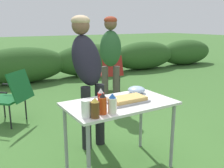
# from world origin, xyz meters

# --- Properties ---
(ground_plane) EXTENTS (60.00, 60.00, 0.00)m
(ground_plane) POSITION_xyz_m (0.00, 0.00, 0.00)
(ground_plane) COLOR #3D6B2D
(shrub_hedge) EXTENTS (14.40, 0.90, 0.93)m
(shrub_hedge) POSITION_xyz_m (-0.00, 4.63, 0.47)
(shrub_hedge) COLOR #2D5623
(shrub_hedge) RESTS_ON ground
(folding_table) EXTENTS (1.10, 0.64, 0.74)m
(folding_table) POSITION_xyz_m (0.00, 0.00, 0.66)
(folding_table) COLOR silver
(folding_table) RESTS_ON ground
(food_tray) EXTENTS (0.41, 0.23, 0.06)m
(food_tray) POSITION_xyz_m (0.07, -0.04, 0.77)
(food_tray) COLOR #9E9EA3
(food_tray) RESTS_ON folding_table
(plate_stack) EXTENTS (0.20, 0.20, 0.03)m
(plate_stack) POSITION_xyz_m (-0.24, 0.09, 0.75)
(plate_stack) COLOR white
(plate_stack) RESTS_ON folding_table
(mixing_bowl) EXTENTS (0.20, 0.20, 0.08)m
(mixing_bowl) POSITION_xyz_m (0.35, 0.19, 0.78)
(mixing_bowl) COLOR #99B2CC
(mixing_bowl) RESTS_ON folding_table
(paper_cup_stack) EXTENTS (0.08, 0.08, 0.15)m
(paper_cup_stack) POSITION_xyz_m (-0.47, -0.20, 0.82)
(paper_cup_stack) COLOR white
(paper_cup_stack) RESTS_ON folding_table
(mayo_bottle) EXTENTS (0.08, 0.08, 0.19)m
(mayo_bottle) POSITION_xyz_m (-0.23, -0.24, 0.83)
(mayo_bottle) COLOR silver
(mayo_bottle) RESTS_ON folding_table
(bbq_sauce_bottle) EXTENTS (0.07, 0.07, 0.13)m
(bbq_sauce_bottle) POSITION_xyz_m (-0.37, -0.15, 0.80)
(bbq_sauce_bottle) COLOR #562314
(bbq_sauce_bottle) RESTS_ON folding_table
(hot_sauce_bottle) EXTENTS (0.07, 0.07, 0.19)m
(hot_sauce_bottle) POSITION_xyz_m (-0.31, -0.20, 0.83)
(hot_sauce_bottle) COLOR #CC4214
(hot_sauce_bottle) RESTS_ON folding_table
(beer_bottle) EXTENTS (0.08, 0.08, 0.18)m
(beer_bottle) POSITION_xyz_m (-0.41, -0.25, 0.82)
(beer_bottle) COLOR brown
(beer_bottle) RESTS_ON folding_table
(ketchup_bottle) EXTENTS (0.06, 0.06, 0.20)m
(ketchup_bottle) POSITION_xyz_m (-0.26, -0.09, 0.84)
(ketchup_bottle) COLOR red
(ketchup_bottle) RESTS_ON folding_table
(standing_person_in_dark_puffer) EXTENTS (0.42, 0.52, 1.62)m
(standing_person_in_dark_puffer) POSITION_xyz_m (-0.02, 0.70, 1.01)
(standing_person_in_dark_puffer) COLOR black
(standing_person_in_dark_puffer) RESTS_ON ground
(standing_person_with_beanie) EXTENTS (0.45, 0.41, 1.64)m
(standing_person_with_beanie) POSITION_xyz_m (0.93, 1.73, 1.01)
(standing_person_with_beanie) COLOR #4C473D
(standing_person_with_beanie) RESTS_ON ground
(camp_chair_green_behind_table) EXTENTS (0.56, 0.66, 0.83)m
(camp_chair_green_behind_table) POSITION_xyz_m (1.52, 2.74, 0.47)
(camp_chair_green_behind_table) COLOR maroon
(camp_chair_green_behind_table) RESTS_ON ground
(camp_chair_near_hedge) EXTENTS (0.74, 0.74, 0.83)m
(camp_chair_near_hedge) POSITION_xyz_m (-0.73, 1.89, 0.47)
(camp_chair_near_hedge) COLOR #19602D
(camp_chair_near_hedge) RESTS_ON ground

